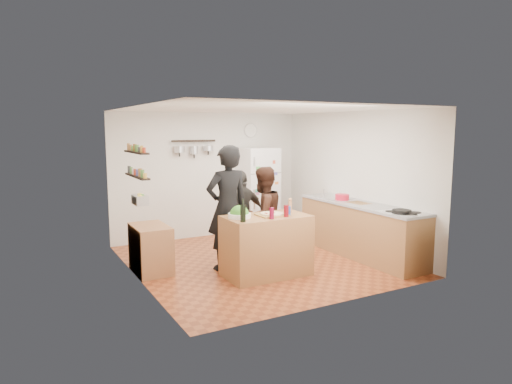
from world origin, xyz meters
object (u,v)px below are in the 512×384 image
wine_bottle (243,213)px  counter_run (360,230)px  pepper_mill (290,207)px  skillet (402,212)px  prep_island (266,246)px  salt_canister (288,211)px  person_center (263,216)px  side_table (151,249)px  fridge (258,191)px  wall_clock (251,130)px  person_back (242,214)px  person_left (227,208)px  red_bowl (342,197)px  salad_bowl (239,216)px

wine_bottle → counter_run: (2.46, 0.37, -0.58)m
pepper_mill → skillet: 1.68m
prep_island → salt_canister: 0.61m
pepper_mill → person_center: 0.58m
person_center → side_table: size_ratio=1.99×
fridge → wall_clock: (0.00, 0.33, 1.25)m
person_back → prep_island: bearing=81.9°
counter_run → pepper_mill: bearing=-176.2°
counter_run → person_left: bearing=169.8°
wine_bottle → side_table: size_ratio=0.29×
side_table → wine_bottle: bearing=-50.8°
skillet → side_table: bearing=151.1°
skillet → red_bowl: 1.46m
prep_island → red_bowl: (1.91, 0.60, 0.52)m
person_center → red_bowl: 1.67m
wall_clock → salad_bowl: bearing=-120.9°
salad_bowl → person_center: size_ratio=0.21×
salt_canister → person_left: person_left is taller
wine_bottle → wall_clock: size_ratio=0.78×
salad_bowl → red_bowl: (2.33, 0.55, 0.03)m
fridge → salt_canister: bearing=-109.6°
person_center → fridge: 2.12m
person_left → wall_clock: bearing=-129.0°
wine_bottle → skillet: wine_bottle is taller
person_back → counter_run: size_ratio=0.57×
person_back → red_bowl: 1.86m
counter_run → salt_canister: bearing=-170.7°
pepper_mill → person_center: (-0.19, 0.51, -0.21)m
salt_canister → wine_bottle: bearing=-172.9°
salt_canister → side_table: salt_canister is taller
skillet → fridge: 3.38m
person_left → wall_clock: size_ratio=6.49×
salad_bowl → red_bowl: red_bowl is taller
salt_canister → skillet: size_ratio=0.47×
wine_bottle → wall_clock: (1.71, 3.00, 1.12)m
salt_canister → person_back: 1.21m
skillet → counter_run: bearing=84.4°
red_bowl → wall_clock: 2.58m
wine_bottle → pepper_mill: bearing=15.9°
wall_clock → prep_island: bearing=-113.6°
salad_bowl → person_back: person_back is taller
salt_canister → counter_run: bearing=9.3°
prep_island → red_bowl: bearing=17.3°
salad_bowl → wine_bottle: wine_bottle is taller
person_back → fridge: (1.09, 1.39, 0.15)m
fridge → skillet: bearing=-78.9°
prep_island → pepper_mill: bearing=6.3°
pepper_mill → person_back: (-0.33, 1.01, -0.25)m
salt_canister → person_center: size_ratio=0.09×
fridge → side_table: size_ratio=2.25×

